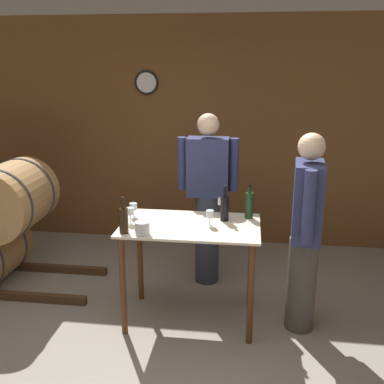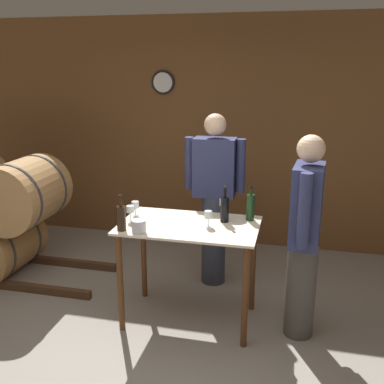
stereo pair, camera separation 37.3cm
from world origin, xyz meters
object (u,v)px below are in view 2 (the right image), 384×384
at_px(ice_bucket, 139,226).
at_px(wine_glass_near_center, 130,210).
at_px(wine_glass_near_left, 135,205).
at_px(person_visitor_with_scarf, 305,235).
at_px(wine_bottle_left, 225,208).
at_px(wine_bottle_far_left, 121,217).
at_px(person_host, 214,197).
at_px(wine_glass_far_side, 223,203).
at_px(wine_bottle_center, 250,207).
at_px(wine_glass_near_right, 208,215).

bearing_deg(ice_bucket, wine_glass_near_center, 124.14).
distance_m(wine_glass_near_left, person_visitor_with_scarf, 1.45).
xyz_separation_m(wine_bottle_left, person_visitor_with_scarf, (0.66, -0.14, -0.12)).
distance_m(wine_bottle_far_left, person_host, 1.15).
relative_size(wine_glass_near_left, wine_glass_far_side, 0.84).
height_order(wine_bottle_center, person_host, person_host).
xyz_separation_m(wine_bottle_far_left, wine_glass_near_left, (-0.02, 0.37, -0.02)).
height_order(wine_glass_near_right, wine_glass_far_side, wine_glass_far_side).
xyz_separation_m(wine_bottle_left, wine_glass_near_center, (-0.77, -0.17, -0.01)).
bearing_deg(wine_glass_near_center, wine_bottle_left, 12.77).
bearing_deg(person_host, wine_bottle_left, -71.73).
relative_size(wine_bottle_far_left, person_visitor_with_scarf, 0.18).
bearing_deg(wine_glass_near_center, ice_bucket, -55.86).
xyz_separation_m(wine_glass_far_side, person_host, (-0.16, 0.47, -0.09)).
distance_m(wine_bottle_center, person_visitor_with_scarf, 0.52).
bearing_deg(wine_glass_near_right, wine_bottle_far_left, -159.43).
bearing_deg(wine_glass_near_right, person_host, 96.90).
height_order(wine_bottle_far_left, wine_glass_near_center, wine_bottle_far_left).
bearing_deg(person_visitor_with_scarf, wine_glass_far_side, 157.61).
xyz_separation_m(wine_bottle_center, wine_glass_near_left, (-0.99, -0.12, -0.03)).
bearing_deg(wine_glass_far_side, wine_bottle_far_left, -143.31).
distance_m(wine_bottle_center, wine_glass_far_side, 0.25).
relative_size(wine_bottle_far_left, wine_glass_far_side, 1.92).
relative_size(wine_bottle_far_left, wine_bottle_left, 0.95).
bearing_deg(ice_bucket, person_host, 68.11).
height_order(wine_glass_near_center, wine_glass_near_right, wine_glass_near_center).
bearing_deg(ice_bucket, wine_bottle_left, 33.57).
xyz_separation_m(wine_glass_far_side, person_visitor_with_scarf, (0.70, -0.29, -0.12)).
bearing_deg(wine_bottle_center, wine_bottle_far_left, -153.41).
height_order(wine_bottle_left, wine_bottle_center, wine_bottle_left).
bearing_deg(person_host, person_visitor_with_scarf, -41.20).
xyz_separation_m(wine_glass_near_right, ice_bucket, (-0.50, -0.26, -0.04)).
height_order(wine_bottle_far_left, person_host, person_host).
relative_size(wine_bottle_far_left, wine_glass_near_left, 2.29).
height_order(wine_glass_near_right, person_host, person_host).
relative_size(wine_glass_near_left, person_visitor_with_scarf, 0.08).
bearing_deg(person_visitor_with_scarf, person_host, 138.80).
distance_m(wine_glass_near_center, wine_glass_far_side, 0.80).
bearing_deg(wine_glass_near_left, ice_bucket, -66.00).
bearing_deg(wine_glass_near_center, wine_glass_far_side, 23.86).
relative_size(ice_bucket, person_visitor_with_scarf, 0.07).
relative_size(wine_bottle_center, wine_glass_far_side, 1.93).
height_order(wine_glass_far_side, person_visitor_with_scarf, person_visitor_with_scarf).
bearing_deg(wine_bottle_center, wine_glass_far_side, 167.45).
distance_m(wine_bottle_center, wine_glass_near_center, 1.01).
distance_m(wine_bottle_center, ice_bucket, 0.96).
bearing_deg(person_host, wine_glass_near_center, -125.74).
distance_m(wine_glass_near_right, wine_glass_far_side, 0.30).
distance_m(wine_glass_far_side, person_host, 0.50).
bearing_deg(wine_glass_far_side, person_host, 109.23).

